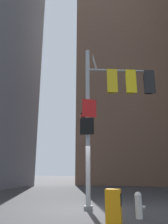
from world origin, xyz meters
TOP-DOWN VIEW (x-y plane):
  - ground at (0.00, 0.00)m, footprint 120.00×120.00m
  - building_mid_block at (2.93, 23.03)m, footprint 16.55×16.55m
  - signal_pole_assembly at (0.84, 0.46)m, footprint 3.78×2.40m
  - fire_hydrant at (1.99, -1.09)m, footprint 0.33×0.23m
  - newspaper_box at (1.32, -2.13)m, footprint 0.45×0.36m

SIDE VIEW (x-z plane):
  - ground at x=0.00m, z-range 0.00..0.00m
  - fire_hydrant at x=1.99m, z-range 0.02..0.84m
  - newspaper_box at x=1.32m, z-range 0.00..0.97m
  - signal_pole_assembly at x=0.84m, z-range 0.97..8.05m
  - building_mid_block at x=2.93m, z-range 0.00..38.08m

